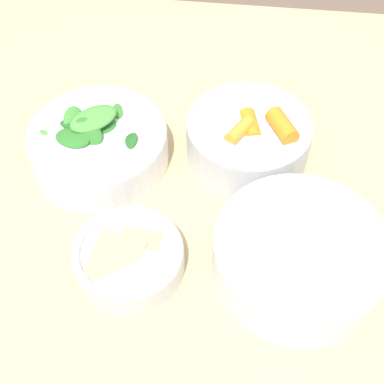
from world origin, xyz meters
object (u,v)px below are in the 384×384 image
at_px(bowl_greens, 98,144).
at_px(bowl_cookies, 128,257).
at_px(bowl_beans_hotdog, 299,255).
at_px(bowl_carrots, 249,137).

bearing_deg(bowl_greens, bowl_cookies, 23.96).
relative_size(bowl_greens, bowl_cookies, 1.44).
relative_size(bowl_greens, bowl_beans_hotdog, 0.93).
xyz_separation_m(bowl_greens, bowl_cookies, (0.15, 0.07, -0.01)).
bearing_deg(bowl_carrots, bowl_beans_hotdog, 20.94).
height_order(bowl_carrots, bowl_cookies, bowl_carrots).
distance_m(bowl_carrots, bowl_cookies, 0.22).
xyz_separation_m(bowl_carrots, bowl_cookies, (0.18, -0.12, -0.01)).
distance_m(bowl_beans_hotdog, bowl_cookies, 0.18).
bearing_deg(bowl_greens, bowl_beans_hotdog, 62.09).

